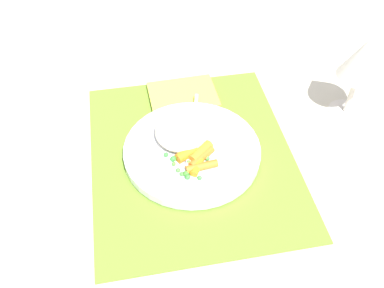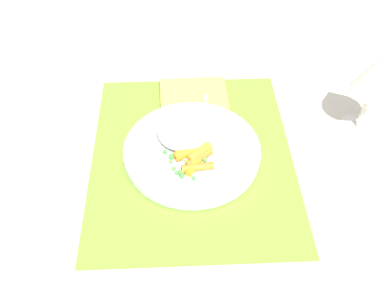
% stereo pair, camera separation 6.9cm
% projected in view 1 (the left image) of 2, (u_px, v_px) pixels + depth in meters
% --- Properties ---
extents(ground_plane, '(2.40, 2.40, 0.00)m').
position_uv_depth(ground_plane, '(192.00, 156.00, 0.75)').
color(ground_plane, beige).
extents(placemat, '(0.42, 0.35, 0.01)m').
position_uv_depth(placemat, '(192.00, 155.00, 0.75)').
color(placemat, olive).
rests_on(placemat, ground_plane).
extents(plate, '(0.24, 0.24, 0.02)m').
position_uv_depth(plate, '(192.00, 151.00, 0.74)').
color(plate, white).
rests_on(plate, placemat).
extents(rice_mound, '(0.10, 0.09, 0.03)m').
position_uv_depth(rice_mound, '(181.00, 131.00, 0.74)').
color(rice_mound, beige).
rests_on(rice_mound, plate).
extents(carrot_portion, '(0.07, 0.07, 0.02)m').
position_uv_depth(carrot_portion, '(198.00, 158.00, 0.71)').
color(carrot_portion, orange).
rests_on(carrot_portion, plate).
extents(pea_scatter, '(0.08, 0.08, 0.01)m').
position_uv_depth(pea_scatter, '(188.00, 164.00, 0.71)').
color(pea_scatter, green).
rests_on(pea_scatter, plate).
extents(fork, '(0.19, 0.06, 0.01)m').
position_uv_depth(fork, '(193.00, 138.00, 0.75)').
color(fork, silver).
rests_on(fork, plate).
extents(wine_glass, '(0.08, 0.08, 0.17)m').
position_uv_depth(wine_glass, '(364.00, 60.00, 0.74)').
color(wine_glass, silver).
rests_on(wine_glass, ground_plane).
extents(napkin, '(0.10, 0.14, 0.01)m').
position_uv_depth(napkin, '(183.00, 95.00, 0.85)').
color(napkin, '#EAE54C').
rests_on(napkin, placemat).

